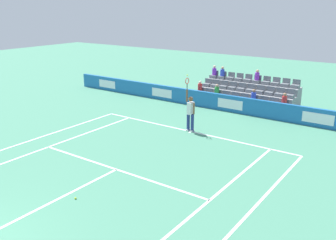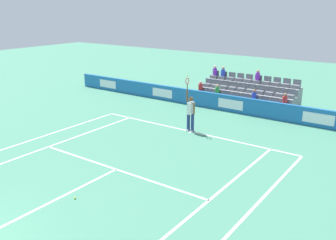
{
  "view_description": "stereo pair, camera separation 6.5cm",
  "coord_description": "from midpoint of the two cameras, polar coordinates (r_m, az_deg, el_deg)",
  "views": [
    {
      "loc": [
        -9.23,
        3.2,
        6.12
      ],
      "look_at": [
        0.05,
        -9.94,
        1.1
      ],
      "focal_mm": 39.76,
      "sensor_mm": 36.0,
      "label": 1
    },
    {
      "loc": [
        -9.28,
        3.16,
        6.12
      ],
      "look_at": [
        0.05,
        -9.94,
        1.1
      ],
      "focal_mm": 39.76,
      "sensor_mm": 36.0,
      "label": 2
    }
  ],
  "objects": [
    {
      "name": "stadium_stand",
      "position": [
        24.34,
        11.89,
        3.73
      ],
      "size": [
        6.2,
        2.85,
        2.14
      ],
      "color": "gray",
      "rests_on": "ground"
    },
    {
      "name": "line_centre_service",
      "position": [
        12.8,
        -18.07,
        -12.15
      ],
      "size": [
        0.1,
        6.4,
        0.01
      ],
      "primitive_type": "cube",
      "color": "white",
      "rests_on": "ground"
    },
    {
      "name": "loose_tennis_ball",
      "position": [
        12.83,
        -14.15,
        -11.55
      ],
      "size": [
        0.07,
        0.07,
        0.07
      ],
      "primitive_type": "sphere",
      "color": "#D1E533",
      "rests_on": "ground"
    },
    {
      "name": "line_doubles_sideline_right",
      "position": [
        11.61,
        11.21,
        -14.81
      ],
      "size": [
        0.1,
        11.89,
        0.01
      ],
      "primitive_type": "cube",
      "color": "white",
      "rests_on": "ground"
    },
    {
      "name": "line_doubles_sideline_left",
      "position": [
        18.38,
        -21.68,
        -3.38
      ],
      "size": [
        0.1,
        11.89,
        0.01
      ],
      "primitive_type": "cube",
      "color": "white",
      "rests_on": "ground"
    },
    {
      "name": "line_baseline",
      "position": [
        18.71,
        3.47,
        -1.77
      ],
      "size": [
        10.97,
        0.1,
        0.01
      ],
      "primitive_type": "cube",
      "color": "white",
      "rests_on": "ground"
    },
    {
      "name": "line_centre_mark",
      "position": [
        18.63,
        3.31,
        -1.85
      ],
      "size": [
        0.1,
        0.2,
        0.01
      ],
      "primitive_type": "cube",
      "color": "white",
      "rests_on": "ground"
    },
    {
      "name": "line_singles_sideline_left",
      "position": [
        17.3,
        -19.15,
        -4.37
      ],
      "size": [
        0.1,
        11.89,
        0.01
      ],
      "primitive_type": "cube",
      "color": "white",
      "rests_on": "ground"
    },
    {
      "name": "line_service",
      "position": [
        14.66,
        -8.05,
        -7.51
      ],
      "size": [
        8.23,
        0.1,
        0.01
      ],
      "primitive_type": "cube",
      "color": "white",
      "rests_on": "ground"
    },
    {
      "name": "line_singles_sideline_right",
      "position": [
        12.13,
        5.17,
        -13.03
      ],
      "size": [
        0.1,
        11.89,
        0.01
      ],
      "primitive_type": "cube",
      "color": "white",
      "rests_on": "ground"
    },
    {
      "name": "tennis_player",
      "position": [
        18.5,
        3.34,
        1.22
      ],
      "size": [
        0.53,
        0.36,
        2.85
      ],
      "color": "navy",
      "rests_on": "ground"
    },
    {
      "name": "sponsor_barrier",
      "position": [
        22.3,
        9.52,
        2.48
      ],
      "size": [
        24.94,
        0.22,
        0.98
      ],
      "color": "#1E66AD",
      "rests_on": "ground"
    }
  ]
}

